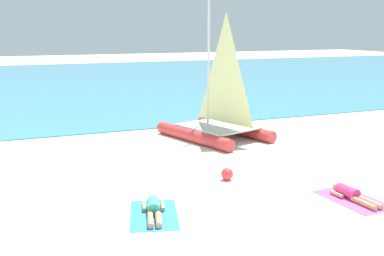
# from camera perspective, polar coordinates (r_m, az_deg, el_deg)

# --- Properties ---
(ground_plane) EXTENTS (120.00, 120.00, 0.00)m
(ground_plane) POSITION_cam_1_polar(r_m,az_deg,el_deg) (20.14, -5.78, -0.42)
(ground_plane) COLOR silver
(ocean_water) EXTENTS (120.00, 40.00, 0.05)m
(ocean_water) POSITION_cam_1_polar(r_m,az_deg,el_deg) (39.81, -14.18, 5.43)
(ocean_water) COLOR teal
(ocean_water) RESTS_ON ground
(sailboat_red) EXTENTS (3.75, 4.77, 5.45)m
(sailboat_red) POSITION_cam_1_polar(r_m,az_deg,el_deg) (18.63, 3.01, 1.16)
(sailboat_red) COLOR #CC3838
(sailboat_red) RESTS_ON ground
(towel_left) EXTENTS (1.58, 2.13, 0.01)m
(towel_left) POSITION_cam_1_polar(r_m,az_deg,el_deg) (11.31, -4.61, -10.36)
(towel_left) COLOR #338CD8
(towel_left) RESTS_ON ground
(sunbather_left) EXTENTS (0.81, 1.55, 0.30)m
(sunbather_left) POSITION_cam_1_polar(r_m,az_deg,el_deg) (11.32, -4.63, -9.65)
(sunbather_left) COLOR #3FB28C
(sunbather_left) RESTS_ON towel_left
(towel_right) EXTENTS (1.20, 1.96, 0.01)m
(towel_right) POSITION_cam_1_polar(r_m,az_deg,el_deg) (12.87, 18.81, -8.17)
(towel_right) COLOR #D84C99
(towel_right) RESTS_ON ground
(sunbather_right) EXTENTS (0.56, 1.57, 0.30)m
(sunbather_right) POSITION_cam_1_polar(r_m,az_deg,el_deg) (12.87, 18.64, -7.56)
(sunbather_right) COLOR #D83372
(sunbather_right) RESTS_ON towel_right
(beach_ball) EXTENTS (0.36, 0.36, 0.36)m
(beach_ball) POSITION_cam_1_polar(r_m,az_deg,el_deg) (13.71, 4.25, -5.55)
(beach_ball) COLOR red
(beach_ball) RESTS_ON ground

